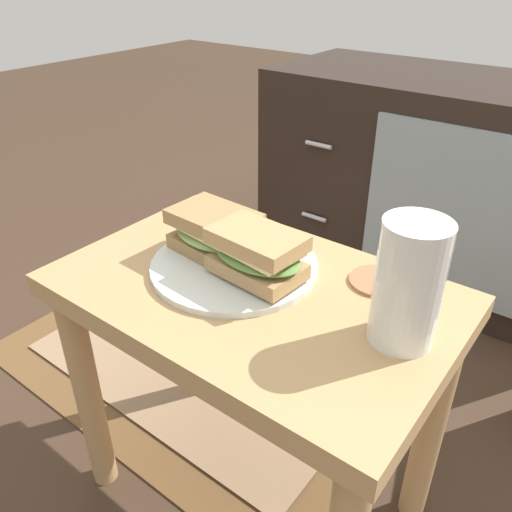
# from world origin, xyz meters

# --- Properties ---
(ground_plane) EXTENTS (8.00, 8.00, 0.00)m
(ground_plane) POSITION_xyz_m (0.00, 0.00, 0.00)
(ground_plane) COLOR #3D2B1E
(side_table) EXTENTS (0.56, 0.36, 0.46)m
(side_table) POSITION_xyz_m (0.00, 0.00, 0.37)
(side_table) COLOR tan
(side_table) RESTS_ON ground
(tv_cabinet) EXTENTS (0.96, 0.46, 0.58)m
(tv_cabinet) POSITION_xyz_m (-0.07, 0.95, 0.29)
(tv_cabinet) COLOR black
(tv_cabinet) RESTS_ON ground
(area_rug) EXTENTS (0.94, 0.89, 0.01)m
(area_rug) POSITION_xyz_m (-0.31, 0.34, 0.00)
(area_rug) COLOR brown
(area_rug) RESTS_ON ground
(plate) EXTENTS (0.25, 0.25, 0.01)m
(plate) POSITION_xyz_m (-0.05, 0.02, 0.47)
(plate) COLOR silver
(plate) RESTS_ON side_table
(sandwich_front) EXTENTS (0.15, 0.11, 0.07)m
(sandwich_front) POSITION_xyz_m (-0.09, 0.03, 0.50)
(sandwich_front) COLOR #9E7A4C
(sandwich_front) RESTS_ON plate
(sandwich_back) EXTENTS (0.14, 0.10, 0.07)m
(sandwich_back) POSITION_xyz_m (-0.00, 0.01, 0.51)
(sandwich_back) COLOR tan
(sandwich_back) RESTS_ON plate
(beer_glass) EXTENTS (0.08, 0.08, 0.16)m
(beer_glass) POSITION_xyz_m (0.21, 0.02, 0.54)
(beer_glass) COLOR silver
(beer_glass) RESTS_ON side_table
(coaster) EXTENTS (0.08, 0.08, 0.01)m
(coaster) POSITION_xyz_m (0.14, 0.11, 0.46)
(coaster) COLOR #996B47
(coaster) RESTS_ON side_table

